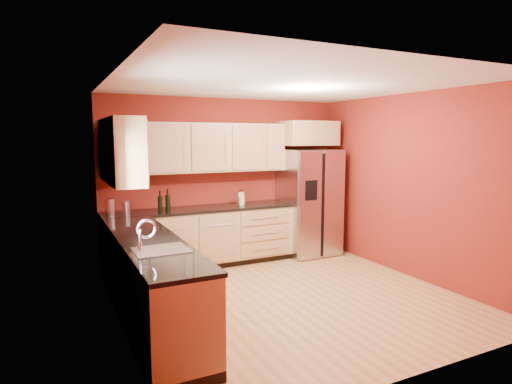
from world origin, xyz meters
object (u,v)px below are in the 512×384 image
at_px(wine_bottle_a, 160,201).
at_px(soap_dispenser, 242,199).
at_px(canister_left, 126,207).
at_px(knife_block, 241,198).
at_px(refrigerator, 309,202).

distance_m(wine_bottle_a, soap_dispenser, 1.27).
height_order(wine_bottle_a, soap_dispenser, wine_bottle_a).
height_order(canister_left, knife_block, knife_block).
height_order(canister_left, wine_bottle_a, wine_bottle_a).
relative_size(canister_left, wine_bottle_a, 0.59).
bearing_deg(wine_bottle_a, refrigerator, -1.26).
distance_m(wine_bottle_a, knife_block, 1.31).
bearing_deg(knife_block, refrigerator, 3.93).
distance_m(refrigerator, canister_left, 3.00).
xyz_separation_m(knife_block, soap_dispenser, (-0.04, -0.11, 0.00)).
bearing_deg(wine_bottle_a, canister_left, 179.37).
xyz_separation_m(canister_left, knife_block, (1.78, 0.04, 0.01)).
relative_size(canister_left, knife_block, 0.89).
bearing_deg(canister_left, soap_dispenser, -2.12).
distance_m(canister_left, soap_dispenser, 1.74).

